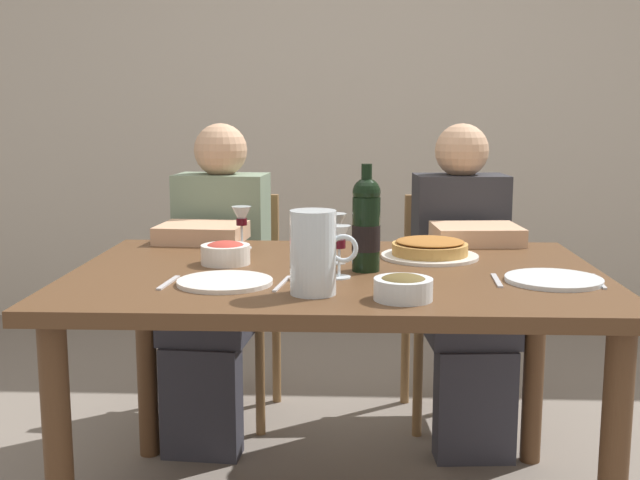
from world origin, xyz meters
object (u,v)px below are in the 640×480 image
at_px(dining_table, 336,302).
at_px(olive_bowl, 403,287).
at_px(wine_bottle, 366,225).
at_px(water_pitcher, 314,257).
at_px(diner_left, 215,272).
at_px(wine_glass_right_diner, 339,240).
at_px(diner_right, 465,274).
at_px(baked_tart, 430,249).
at_px(wine_glass_centre, 242,219).
at_px(dinner_plate_left_setting, 554,280).
at_px(chair_left, 230,290).
at_px(chair_right, 452,291).
at_px(wine_glass_left_diner, 335,228).
at_px(dinner_plate_right_setting, 225,282).
at_px(salad_bowl, 226,252).

relative_size(dining_table, olive_bowl, 10.49).
bearing_deg(wine_bottle, water_pitcher, -114.81).
bearing_deg(diner_left, wine_glass_right_diner, 127.23).
distance_m(diner_left, diner_right, 0.92).
height_order(baked_tart, olive_bowl, olive_bowl).
relative_size(wine_glass_centre, dinner_plate_left_setting, 0.54).
relative_size(wine_glass_centre, chair_left, 0.16).
xyz_separation_m(baked_tart, chair_left, (-0.73, 0.67, -0.29)).
relative_size(diner_left, chair_right, 1.33).
distance_m(baked_tart, wine_glass_right_diner, 0.42).
height_order(wine_bottle, wine_glass_centre, wine_bottle).
distance_m(baked_tart, dinner_plate_left_setting, 0.45).
bearing_deg(dining_table, wine_glass_left_diner, 93.24).
bearing_deg(dinner_plate_right_setting, salad_bowl, 98.59).
xyz_separation_m(diner_left, diner_right, (0.92, 0.01, 0.00)).
bearing_deg(wine_glass_left_diner, chair_left, 119.53).
bearing_deg(water_pitcher, wine_glass_right_diner, 72.66).
bearing_deg(wine_glass_right_diner, diner_left, 122.29).
relative_size(wine_glass_centre, diner_right, 0.12).
bearing_deg(chair_right, wine_glass_centre, 31.30).
xyz_separation_m(dining_table, wine_glass_right_diner, (0.01, -0.10, 0.20)).
distance_m(olive_bowl, diner_right, 1.05).
relative_size(wine_bottle, dinner_plate_right_setting, 1.21).
bearing_deg(wine_glass_right_diner, wine_bottle, 52.92).
bearing_deg(water_pitcher, wine_glass_centre, 112.67).
height_order(wine_glass_centre, chair_left, wine_glass_centre).
bearing_deg(wine_glass_left_diner, wine_glass_right_diner, -85.73).
bearing_deg(dinner_plate_left_setting, olive_bowl, -152.28).
relative_size(dinner_plate_right_setting, diner_left, 0.22).
relative_size(chair_left, diner_left, 0.75).
bearing_deg(wine_glass_right_diner, water_pitcher, -107.34).
relative_size(salad_bowl, olive_bowl, 1.02).
distance_m(dining_table, chair_left, 1.00).
distance_m(salad_bowl, wine_glass_centre, 0.27).
bearing_deg(wine_glass_right_diner, dinner_plate_right_setting, -163.04).
xyz_separation_m(water_pitcher, wine_glass_left_diner, (0.04, 0.40, 0.01)).
bearing_deg(dinner_plate_left_setting, chair_right, 97.68).
relative_size(water_pitcher, diner_left, 0.18).
relative_size(baked_tart, wine_glass_centre, 2.16).
distance_m(baked_tart, chair_left, 1.03).
bearing_deg(water_pitcher, baked_tart, 56.01).
height_order(baked_tart, chair_left, chair_left).
distance_m(wine_glass_left_diner, chair_right, 0.97).
distance_m(salad_bowl, dinner_plate_left_setting, 0.93).
distance_m(dining_table, wine_glass_left_diner, 0.22).
distance_m(water_pitcher, chair_left, 1.29).
xyz_separation_m(dinner_plate_left_setting, diner_right, (-0.12, 0.78, -0.15)).
relative_size(water_pitcher, dinner_plate_right_setting, 0.83).
xyz_separation_m(dinner_plate_left_setting, dinner_plate_right_setting, (-0.87, -0.06, 0.00)).
distance_m(dinner_plate_right_setting, chair_left, 1.11).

